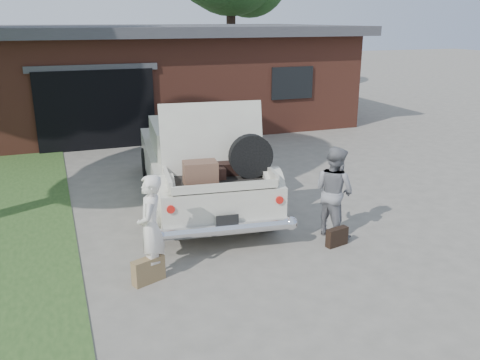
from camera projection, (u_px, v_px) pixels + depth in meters
name	position (u px, v px, depth m)	size (l,w,h in m)	color
ground	(254.00, 259.00, 7.77)	(90.00, 90.00, 0.00)	gray
house	(158.00, 74.00, 17.83)	(12.80, 7.80, 3.30)	brown
sedan	(199.00, 162.00, 10.13)	(2.65, 5.53, 2.20)	beige
woman_left	(151.00, 228.00, 7.02)	(0.55, 0.36, 1.52)	white
woman_right	(334.00, 191.00, 8.47)	(0.75, 0.58, 1.54)	gray
suitcase_left	(148.00, 270.00, 7.05)	(0.47, 0.15, 0.36)	olive
suitcase_right	(337.00, 237.00, 8.21)	(0.39, 0.12, 0.30)	black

